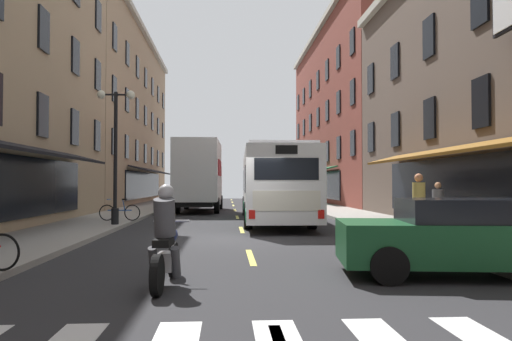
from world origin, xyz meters
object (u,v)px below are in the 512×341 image
(bicycle_near, at_px, (120,212))
(sedan_near, at_px, (205,195))
(street_lamp_twin, at_px, (116,150))
(sedan_mid, at_px, (460,236))
(pedestrian_rear, at_px, (419,204))
(pedestrian_mid, at_px, (438,207))
(motorcycle_rider, at_px, (166,243))
(transit_bus, at_px, (273,184))
(box_truck, at_px, (200,176))

(bicycle_near, bearing_deg, sedan_near, 81.75)
(sedan_near, distance_m, street_lamp_twin, 20.71)
(sedan_mid, height_order, pedestrian_rear, pedestrian_rear)
(street_lamp_twin, bearing_deg, pedestrian_mid, -18.65)
(bicycle_near, xyz_separation_m, pedestrian_rear, (9.97, -6.63, 0.58))
(sedan_near, height_order, motorcycle_rider, motorcycle_rider)
(motorcycle_rider, distance_m, pedestrian_rear, 8.72)
(transit_bus, relative_size, pedestrian_mid, 7.74)
(transit_bus, bearing_deg, street_lamp_twin, -155.96)
(sedan_near, height_order, pedestrian_mid, pedestrian_mid)
(bicycle_near, height_order, pedestrian_mid, pedestrian_mid)
(box_truck, height_order, motorcycle_rider, box_truck)
(box_truck, relative_size, bicycle_near, 4.66)
(pedestrian_mid, bearing_deg, sedan_mid, 89.25)
(transit_bus, height_order, pedestrian_rear, transit_bus)
(transit_bus, height_order, motorcycle_rider, transit_bus)
(pedestrian_rear, height_order, street_lamp_twin, street_lamp_twin)
(transit_bus, xyz_separation_m, motorcycle_rider, (-3.06, -13.33, -0.93))
(motorcycle_rider, distance_m, street_lamp_twin, 11.24)
(bicycle_near, bearing_deg, motorcycle_rider, -74.60)
(sedan_mid, distance_m, street_lamp_twin, 13.26)
(sedan_near, distance_m, pedestrian_rear, 26.28)
(box_truck, distance_m, pedestrian_rear, 16.78)
(sedan_near, relative_size, pedestrian_mid, 2.70)
(sedan_mid, bearing_deg, pedestrian_mid, 68.92)
(box_truck, bearing_deg, bicycle_near, -108.36)
(transit_bus, distance_m, motorcycle_rider, 13.71)
(motorcycle_rider, height_order, pedestrian_rear, pedestrian_rear)
(box_truck, distance_m, pedestrian_mid, 16.28)
(sedan_near, height_order, sedan_mid, sedan_near)
(pedestrian_rear, distance_m, street_lamp_twin, 11.03)
(box_truck, relative_size, street_lamp_twin, 1.58)
(pedestrian_rear, xyz_separation_m, street_lamp_twin, (-9.75, 4.81, 1.86))
(transit_bus, bearing_deg, motorcycle_rider, -102.94)
(sedan_near, bearing_deg, sedan_mid, -79.05)
(box_truck, xyz_separation_m, pedestrian_rear, (7.14, -15.15, -1.02))
(pedestrian_mid, bearing_deg, sedan_near, -50.55)
(bicycle_near, distance_m, pedestrian_mid, 12.35)
(sedan_near, bearing_deg, street_lamp_twin, -96.93)
(pedestrian_mid, distance_m, pedestrian_rear, 1.59)
(motorcycle_rider, bearing_deg, transit_bus, 77.06)
(pedestrian_mid, bearing_deg, motorcycle_rider, 62.31)
(box_truck, height_order, pedestrian_rear, box_truck)
(pedestrian_mid, relative_size, street_lamp_twin, 0.31)
(motorcycle_rider, relative_size, pedestrian_rear, 1.14)
(sedan_mid, xyz_separation_m, bicycle_near, (-8.60, 11.85, -0.22))
(sedan_mid, distance_m, bicycle_near, 14.64)
(transit_bus, distance_m, sedan_mid, 13.03)
(sedan_mid, relative_size, bicycle_near, 2.57)
(box_truck, bearing_deg, motorcycle_rider, -88.42)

